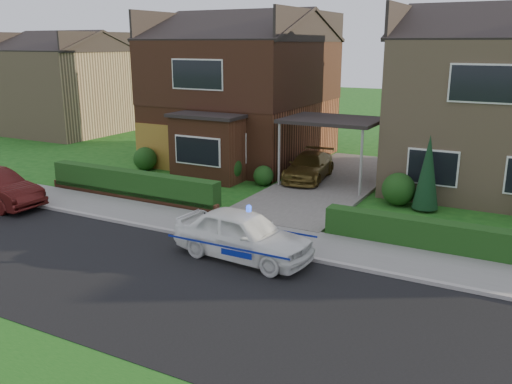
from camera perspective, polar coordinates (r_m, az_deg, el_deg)
The scene contains 23 objects.
ground at distance 13.53m, azimuth -9.02°, elevation -9.74°, with size 120.00×120.00×0.00m, color #175115.
road at distance 13.53m, azimuth -9.02°, elevation -9.74°, with size 60.00×6.00×0.02m, color black.
kerb at distance 15.84m, azimuth -2.38°, elevation -5.48°, with size 60.00×0.16×0.12m, color #9E9993.
sidewalk at distance 16.69m, azimuth -0.56°, elevation -4.38°, with size 60.00×2.00×0.10m, color slate.
driveway at distance 22.72m, azimuth 7.80°, elevation 0.90°, with size 3.80×12.00×0.12m, color #666059.
house_left at distance 27.15m, azimuth -1.40°, elevation 11.43°, with size 7.50×9.53×7.25m.
house_right at distance 23.83m, azimuth 24.12°, elevation 9.19°, with size 7.50×8.06×7.25m.
carport_link at distance 22.18m, azimuth 8.01°, elevation 7.38°, with size 3.80×3.00×2.77m.
garage_door at distance 25.62m, azimuth -10.56°, elevation 4.71°, with size 2.20×0.10×2.10m, color olive.
dwarf_wall at distance 20.80m, azimuth -13.10°, elevation -0.38°, with size 7.70×0.25×0.36m, color brown.
hedge_left at distance 20.96m, azimuth -12.80°, elevation -0.76°, with size 7.50×0.55×0.90m, color black.
hedge_right at distance 16.17m, azimuth 20.17°, elevation -6.24°, with size 7.50×0.55×0.80m, color black.
shrub_left_far at distance 25.53m, azimuth -11.59°, elevation 3.45°, with size 1.08×1.08×1.08m, color black.
shrub_left_mid at distance 22.78m, azimuth -3.13°, elevation 2.61°, with size 1.32×1.32×1.32m, color black.
shrub_left_near at distance 22.32m, azimuth 0.79°, elevation 1.74°, with size 0.84×0.84×0.84m, color black.
shrub_right_near at distance 20.22m, azimuth 14.77°, elevation 0.28°, with size 1.20×1.20×1.20m, color black.
conifer_a at distance 19.67m, azimuth 17.60°, elevation 1.76°, with size 0.90×0.90×2.60m, color black.
neighbour_left at distance 37.78m, azimuth -19.15°, elevation 9.90°, with size 6.50×7.00×5.20m, color tan.
police_car at distance 14.74m, azimuth -1.38°, elevation -4.56°, with size 3.63×4.06×1.51m.
driveway_car at distance 23.02m, azimuth 5.61°, elevation 2.71°, with size 1.53×3.75×1.09m, color brown.
potted_plant_a at distance 22.15m, azimuth -11.83°, elevation 1.19°, with size 0.40×0.27×0.77m, color gray.
potted_plant_b at distance 22.51m, azimuth -15.64°, elevation 1.13°, with size 0.40×0.33×0.73m, color gray.
potted_plant_c at distance 20.19m, azimuth -6.73°, elevation -0.09°, with size 0.38×0.38×0.68m, color gray.
Camera 1 is at (7.53, -9.68, 5.72)m, focal length 38.00 mm.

